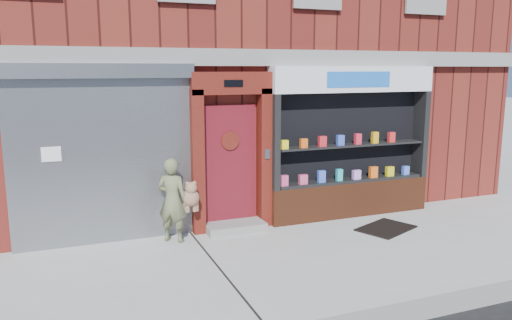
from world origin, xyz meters
TOP-DOWN VIEW (x-y plane):
  - ground at (0.00, 0.00)m, footprint 80.00×80.00m
  - curb at (0.00, -2.15)m, footprint 60.00×0.30m
  - building at (-0.00, 5.99)m, footprint 12.00×8.16m
  - shutter_bay at (-3.00, 1.93)m, footprint 3.10×0.30m
  - red_door_bay at (-0.75, 1.86)m, footprint 1.52×0.58m
  - pharmacy_bay at (1.75, 1.81)m, footprint 3.50×0.41m
  - woman at (-1.89, 1.54)m, footprint 0.78×0.61m
  - doormat at (1.91, 0.76)m, footprint 1.25×1.09m

SIDE VIEW (x-z plane):
  - ground at x=0.00m, z-range 0.00..0.00m
  - doormat at x=1.91m, z-range 0.00..0.03m
  - curb at x=0.00m, z-range 0.00..0.12m
  - woman at x=-1.89m, z-range 0.01..1.48m
  - pharmacy_bay at x=1.75m, z-range -0.13..2.87m
  - red_door_bay at x=-0.75m, z-range 0.01..2.91m
  - shutter_bay at x=-3.00m, z-range 0.20..3.24m
  - building at x=0.00m, z-range 0.00..8.00m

